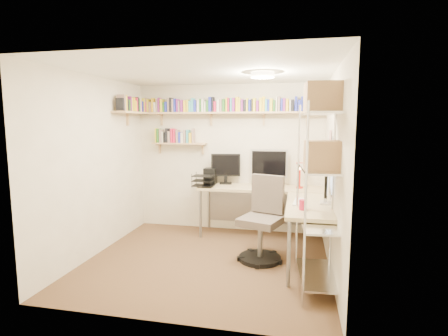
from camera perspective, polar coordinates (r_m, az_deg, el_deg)
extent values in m
plane|color=#4D3721|center=(4.89, -2.82, -14.93)|extent=(3.20, 3.20, 0.00)
cube|color=beige|center=(6.02, 0.74, 1.61)|extent=(3.20, 0.04, 2.50)
cube|color=beige|center=(5.21, -20.20, 0.25)|extent=(0.04, 3.00, 2.50)
cube|color=beige|center=(4.44, 17.49, -0.82)|extent=(0.04, 3.00, 2.50)
cube|color=beige|center=(3.16, -9.92, -3.82)|extent=(3.20, 0.04, 2.50)
cube|color=white|center=(4.57, -3.03, 15.47)|extent=(3.20, 3.00, 0.04)
cube|color=silver|center=(4.95, 16.90, 3.52)|extent=(0.01, 0.30, 0.42)
cube|color=silver|center=(4.56, 17.31, 2.56)|extent=(0.01, 0.28, 0.38)
cylinder|color=#FFEAC6|center=(4.63, 6.33, 14.83)|extent=(0.30, 0.30, 0.06)
cube|color=tan|center=(5.87, 0.51, 9.00)|extent=(3.05, 0.25, 0.03)
cube|color=tan|center=(5.94, -14.59, 8.74)|extent=(0.25, 1.00, 0.03)
cube|color=tan|center=(6.12, -7.29, 4.00)|extent=(0.95, 0.20, 0.02)
cube|color=tan|center=(6.27, -10.28, 8.14)|extent=(0.03, 0.20, 0.20)
cube|color=tan|center=(5.99, -2.21, 8.29)|extent=(0.03, 0.20, 0.20)
cube|color=tan|center=(5.84, 6.48, 8.27)|extent=(0.03, 0.20, 0.20)
cube|color=tan|center=(5.81, 13.43, 8.12)|extent=(0.03, 0.20, 0.20)
cube|color=black|center=(6.33, -12.83, 9.69)|extent=(0.02, 0.11, 0.19)
cube|color=gray|center=(6.31, -12.50, 9.96)|extent=(0.04, 0.15, 0.24)
cube|color=yellow|center=(6.29, -12.18, 9.89)|extent=(0.02, 0.14, 0.23)
cube|color=gray|center=(6.28, -11.84, 9.69)|extent=(0.04, 0.12, 0.18)
cube|color=yellow|center=(6.26, -11.45, 10.00)|extent=(0.03, 0.11, 0.24)
cube|color=beige|center=(6.24, -11.07, 9.69)|extent=(0.04, 0.13, 0.17)
cube|color=gray|center=(6.23, -10.74, 9.93)|extent=(0.02, 0.13, 0.22)
cube|color=#802278|center=(6.22, -10.46, 10.05)|extent=(0.03, 0.11, 0.24)
cube|color=yellow|center=(6.20, -10.04, 9.96)|extent=(0.04, 0.13, 0.22)
cube|color=#296722|center=(6.18, -9.69, 9.74)|extent=(0.03, 0.12, 0.17)
cube|color=#212BAF|center=(6.17, -9.32, 9.79)|extent=(0.04, 0.11, 0.18)
cube|color=gray|center=(6.15, -8.92, 10.10)|extent=(0.02, 0.14, 0.24)
cube|color=black|center=(6.14, -8.58, 10.13)|extent=(0.03, 0.12, 0.24)
cube|color=gray|center=(6.12, -8.22, 10.04)|extent=(0.03, 0.13, 0.22)
cube|color=#212BAF|center=(6.11, -7.90, 10.08)|extent=(0.04, 0.13, 0.23)
cube|color=#802278|center=(6.10, -7.49, 10.04)|extent=(0.03, 0.13, 0.22)
cube|color=gray|center=(6.09, -7.20, 9.92)|extent=(0.02, 0.15, 0.19)
cube|color=#802278|center=(6.07, -6.78, 9.98)|extent=(0.04, 0.12, 0.20)
cube|color=yellow|center=(6.05, -6.31, 9.98)|extent=(0.04, 0.11, 0.20)
cube|color=yellow|center=(6.04, -5.85, 10.02)|extent=(0.03, 0.12, 0.20)
cube|color=teal|center=(6.03, -5.46, 9.96)|extent=(0.04, 0.13, 0.19)
cube|color=teal|center=(6.01, -5.05, 10.18)|extent=(0.04, 0.13, 0.23)
cube|color=#212BAF|center=(6.00, -4.63, 10.02)|extent=(0.04, 0.15, 0.20)
cube|color=beige|center=(5.99, -4.13, 10.05)|extent=(0.04, 0.13, 0.20)
cube|color=#296722|center=(5.97, -3.76, 10.13)|extent=(0.03, 0.14, 0.22)
cube|color=beige|center=(5.96, -3.41, 10.13)|extent=(0.03, 0.13, 0.21)
cube|color=beige|center=(5.95, -3.01, 9.93)|extent=(0.03, 0.13, 0.17)
cube|color=#296722|center=(5.94, -2.62, 10.02)|extent=(0.04, 0.15, 0.19)
cube|color=#212BAF|center=(5.93, -2.21, 10.30)|extent=(0.04, 0.13, 0.25)
cube|color=black|center=(5.92, -1.79, 10.32)|extent=(0.03, 0.12, 0.25)
cube|color=red|center=(5.91, -1.39, 9.96)|extent=(0.04, 0.11, 0.17)
cube|color=beige|center=(5.90, -0.86, 10.12)|extent=(0.04, 0.15, 0.20)
cube|color=gray|center=(5.89, -0.42, 10.15)|extent=(0.03, 0.13, 0.21)
cube|color=#296722|center=(5.88, 0.04, 10.15)|extent=(0.04, 0.15, 0.21)
cube|color=yellow|center=(5.87, 0.48, 10.29)|extent=(0.03, 0.12, 0.24)
cube|color=red|center=(5.86, 0.80, 10.24)|extent=(0.02, 0.13, 0.22)
cube|color=teal|center=(5.86, 1.21, 10.23)|extent=(0.03, 0.12, 0.22)
cube|color=#802278|center=(5.85, 1.65, 10.25)|extent=(0.04, 0.15, 0.23)
cube|color=yellow|center=(5.84, 2.20, 10.33)|extent=(0.04, 0.12, 0.24)
cube|color=yellow|center=(5.83, 2.61, 10.23)|extent=(0.03, 0.13, 0.22)
cube|color=#802278|center=(5.82, 3.01, 10.13)|extent=(0.04, 0.14, 0.20)
cube|color=black|center=(5.82, 3.46, 10.06)|extent=(0.04, 0.12, 0.19)
cube|color=yellow|center=(5.81, 3.84, 10.22)|extent=(0.03, 0.13, 0.22)
cube|color=#212BAF|center=(5.81, 4.24, 10.09)|extent=(0.03, 0.12, 0.19)
cube|color=black|center=(5.80, 4.59, 10.14)|extent=(0.03, 0.13, 0.20)
cube|color=yellow|center=(5.80, 5.01, 10.22)|extent=(0.04, 0.14, 0.22)
cube|color=#802278|center=(5.79, 5.53, 10.01)|extent=(0.04, 0.14, 0.18)
cube|color=yellow|center=(5.79, 6.04, 10.24)|extent=(0.04, 0.12, 0.22)
cube|color=yellow|center=(5.78, 6.51, 10.32)|extent=(0.04, 0.11, 0.24)
cube|color=teal|center=(5.78, 6.92, 10.10)|extent=(0.03, 0.14, 0.20)
cube|color=#212BAF|center=(5.77, 7.31, 10.06)|extent=(0.03, 0.14, 0.19)
cube|color=yellow|center=(5.77, 7.73, 10.14)|extent=(0.04, 0.14, 0.21)
cube|color=#296722|center=(5.77, 8.21, 9.99)|extent=(0.03, 0.14, 0.18)
cube|color=beige|center=(5.77, 8.59, 10.28)|extent=(0.02, 0.12, 0.24)
cube|color=gray|center=(5.76, 8.96, 10.30)|extent=(0.03, 0.12, 0.24)
cube|color=#212BAF|center=(5.76, 9.41, 10.09)|extent=(0.03, 0.13, 0.20)
cube|color=#802278|center=(5.76, 9.81, 10.12)|extent=(0.04, 0.12, 0.21)
cube|color=yellow|center=(5.76, 10.28, 10.06)|extent=(0.04, 0.12, 0.20)
cube|color=beige|center=(5.75, 10.75, 9.94)|extent=(0.02, 0.13, 0.18)
cube|color=black|center=(5.75, 11.12, 9.95)|extent=(0.04, 0.14, 0.18)
cube|color=#212BAF|center=(5.75, 11.67, 10.19)|extent=(0.04, 0.11, 0.23)
cube|color=#212BAF|center=(5.75, 12.19, 9.91)|extent=(0.04, 0.14, 0.18)
cube|color=#212BAF|center=(5.75, 12.60, 10.16)|extent=(0.02, 0.13, 0.23)
cube|color=beige|center=(5.75, 13.05, 10.11)|extent=(0.04, 0.15, 0.22)
cube|color=teal|center=(5.76, 13.49, 10.01)|extent=(0.02, 0.15, 0.21)
cube|color=teal|center=(5.76, 13.93, 9.97)|extent=(0.03, 0.13, 0.20)
cube|color=red|center=(5.76, 14.31, 9.87)|extent=(0.03, 0.11, 0.19)
cube|color=teal|center=(5.76, 14.76, 9.81)|extent=(0.04, 0.14, 0.18)
cube|color=black|center=(5.56, -16.63, 9.91)|extent=(0.12, 0.04, 0.19)
cube|color=gray|center=(5.61, -16.39, 10.19)|extent=(0.13, 0.04, 0.25)
cube|color=yellow|center=(5.66, -16.13, 10.14)|extent=(0.12, 0.04, 0.24)
cube|color=black|center=(5.70, -15.86, 9.85)|extent=(0.12, 0.04, 0.19)
cube|color=#296722|center=(5.75, -15.61, 9.79)|extent=(0.12, 0.04, 0.18)
cube|color=#802278|center=(5.79, -15.44, 10.06)|extent=(0.13, 0.02, 0.23)
cube|color=yellow|center=(5.83, -15.23, 9.97)|extent=(0.12, 0.04, 0.22)
cube|color=yellow|center=(5.87, -14.99, 9.97)|extent=(0.15, 0.04, 0.22)
cube|color=yellow|center=(5.92, -14.75, 9.74)|extent=(0.15, 0.04, 0.18)
cube|color=red|center=(5.96, -14.59, 9.96)|extent=(0.15, 0.03, 0.22)
cube|color=#802278|center=(5.99, -14.42, 9.90)|extent=(0.12, 0.03, 0.21)
cube|color=black|center=(6.02, -14.26, 10.02)|extent=(0.12, 0.02, 0.24)
cube|color=#296722|center=(6.05, -14.14, 9.92)|extent=(0.12, 0.03, 0.22)
cube|color=beige|center=(6.08, -14.00, 10.04)|extent=(0.14, 0.03, 0.25)
cube|color=red|center=(6.11, -13.86, 9.78)|extent=(0.12, 0.03, 0.19)
cube|color=#212BAF|center=(6.15, -13.68, 9.70)|extent=(0.14, 0.03, 0.18)
cube|color=black|center=(6.18, -13.54, 9.66)|extent=(0.13, 0.03, 0.17)
cube|color=yellow|center=(6.22, -13.39, 9.93)|extent=(0.12, 0.04, 0.23)
cube|color=red|center=(6.25, -13.21, 9.63)|extent=(0.13, 0.03, 0.17)
cube|color=gray|center=(6.28, -13.08, 9.64)|extent=(0.12, 0.04, 0.18)
cube|color=black|center=(6.32, -12.93, 9.63)|extent=(0.15, 0.03, 0.17)
cube|color=yellow|center=(6.27, -10.94, 5.26)|extent=(0.02, 0.12, 0.25)
cube|color=#296722|center=(6.25, -10.57, 5.22)|extent=(0.03, 0.15, 0.24)
cube|color=gray|center=(6.23, -10.15, 5.18)|extent=(0.04, 0.14, 0.23)
cube|color=beige|center=(6.22, -9.84, 5.00)|extent=(0.02, 0.13, 0.19)
cube|color=black|center=(6.21, -9.55, 4.95)|extent=(0.02, 0.14, 0.18)
cube|color=black|center=(6.19, -9.20, 5.27)|extent=(0.04, 0.13, 0.25)
cube|color=gray|center=(6.18, -8.79, 5.04)|extent=(0.04, 0.15, 0.20)
cube|color=red|center=(6.16, -8.39, 5.26)|extent=(0.03, 0.13, 0.24)
cube|color=red|center=(6.14, -8.00, 5.20)|extent=(0.03, 0.13, 0.23)
cube|color=gray|center=(6.13, -7.54, 5.15)|extent=(0.04, 0.12, 0.22)
cube|color=#212BAF|center=(6.11, -7.12, 4.98)|extent=(0.04, 0.14, 0.18)
cube|color=beige|center=(6.10, -6.70, 4.95)|extent=(0.04, 0.14, 0.18)
cube|color=gray|center=(6.08, -6.29, 5.16)|extent=(0.03, 0.15, 0.22)
cube|color=teal|center=(6.07, -5.86, 5.17)|extent=(0.04, 0.12, 0.22)
cube|color=yellow|center=(6.05, -5.40, 4.92)|extent=(0.04, 0.15, 0.17)
cube|color=gray|center=(6.04, -5.04, 5.28)|extent=(0.03, 0.11, 0.25)
cube|color=tan|center=(5.71, 6.60, -3.28)|extent=(2.12, 0.67, 0.04)
cube|color=tan|center=(4.64, 14.32, -5.98)|extent=(0.67, 1.45, 0.04)
cylinder|color=gray|center=(5.72, -3.88, -7.48)|extent=(0.04, 0.04, 0.78)
cylinder|color=gray|center=(6.24, -2.48, -6.20)|extent=(0.04, 0.04, 0.78)
cylinder|color=gray|center=(6.07, 16.33, -6.88)|extent=(0.04, 0.04, 0.78)
cylinder|color=gray|center=(4.11, 10.52, -13.63)|extent=(0.04, 0.04, 0.78)
cylinder|color=gray|center=(4.14, 18.48, -13.75)|extent=(0.04, 0.04, 0.78)
cube|color=gray|center=(6.07, 6.81, -6.09)|extent=(2.01, 0.02, 0.61)
cube|color=silver|center=(5.78, 7.33, 0.75)|extent=(0.61, 0.03, 0.47)
cube|color=black|center=(5.76, 7.31, 0.73)|extent=(0.55, 0.00, 0.40)
cube|color=black|center=(5.89, 0.28, 0.50)|extent=(0.49, 0.03, 0.38)
cube|color=black|center=(4.63, 16.37, -1.43)|extent=(0.03, 0.65, 0.42)
cube|color=silver|center=(4.63, 16.10, -1.42)|extent=(0.00, 0.58, 0.36)
cube|color=white|center=(5.51, 6.99, -3.36)|extent=(0.47, 0.14, 0.02)
cube|color=white|center=(4.68, 12.25, -5.41)|extent=(0.14, 0.45, 0.02)
cylinder|color=red|center=(5.69, 12.22, -3.11)|extent=(0.11, 0.11, 0.02)
cylinder|color=red|center=(5.66, 12.26, -1.44)|extent=(0.03, 0.03, 0.31)
cone|color=red|center=(5.63, 12.31, 0.35)|extent=(0.13, 0.13, 0.10)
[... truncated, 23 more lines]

